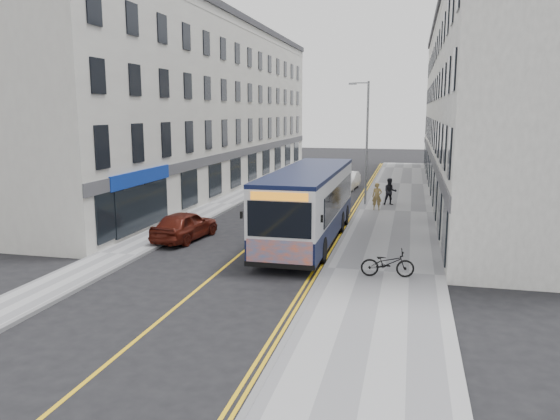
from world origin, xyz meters
The scene contains 17 objects.
ground centered at (0.00, 0.00, 0.00)m, with size 140.00×140.00×0.00m, color black.
pavement_east centered at (6.25, 12.00, 0.06)m, with size 4.50×64.00×0.12m, color #99999B.
pavement_west centered at (-5.00, 12.00, 0.06)m, with size 2.00×64.00×0.12m, color #99999B.
kerb_east centered at (4.00, 12.00, 0.07)m, with size 0.18×64.00×0.13m, color slate.
kerb_west centered at (-4.00, 12.00, 0.07)m, with size 0.18×64.00×0.13m, color slate.
road_centre_line centered at (0.00, 12.00, 0.00)m, with size 0.12×64.00×0.01m, color yellow.
road_dbl_yellow_inner centered at (3.55, 12.00, 0.00)m, with size 0.10×64.00×0.01m, color yellow.
road_dbl_yellow_outer centered at (3.75, 12.00, 0.00)m, with size 0.10×64.00×0.01m, color yellow.
terrace_east centered at (11.50, 21.00, 6.50)m, with size 6.00×46.00×13.00m, color white.
terrace_west centered at (-9.00, 21.00, 6.50)m, with size 6.00×46.00×13.00m, color beige.
streetlamp centered at (4.17, 14.00, 4.38)m, with size 1.32×0.18×8.00m.
city_bus centered at (2.45, 3.41, 1.89)m, with size 2.78×11.91×3.46m.
bicycle centered at (6.39, -1.89, 0.63)m, with size 0.68×1.95×1.02m, color black.
pedestrian_near centered at (5.12, 12.06, 0.96)m, with size 0.61×0.40×1.67m, color olive.
pedestrian_far centered at (5.83, 14.02, 0.99)m, with size 0.85×0.66×1.74m, color black.
car_white centered at (2.19, 21.51, 0.69)m, with size 1.46×4.19×1.38m, color silver.
car_maroon centered at (-3.40, 2.27, 0.72)m, with size 1.70×4.22×1.44m, color #4D150C.
Camera 1 is at (7.09, -21.63, 6.14)m, focal length 35.00 mm.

